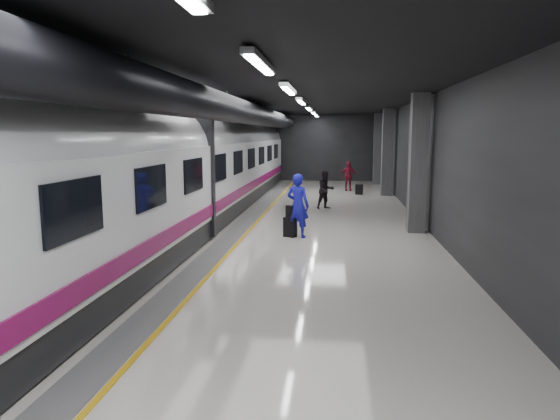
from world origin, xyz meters
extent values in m
plane|color=beige|center=(0.00, 0.00, 0.00)|extent=(40.00, 40.00, 0.00)
cube|color=black|center=(0.00, 0.00, 4.50)|extent=(10.00, 40.00, 0.02)
cube|color=#28282B|center=(0.00, 20.00, 2.25)|extent=(10.00, 0.02, 4.50)
cube|color=#28282B|center=(-5.00, 0.00, 2.25)|extent=(0.02, 40.00, 4.50)
cube|color=#28282B|center=(5.00, 0.00, 2.25)|extent=(0.02, 40.00, 4.50)
cube|color=slate|center=(-1.35, 0.00, 0.01)|extent=(0.65, 39.80, 0.01)
cube|color=gold|center=(-0.95, 0.00, 0.01)|extent=(0.10, 39.80, 0.01)
cylinder|color=black|center=(-1.30, 0.00, 3.95)|extent=(0.80, 38.00, 0.80)
cube|color=silver|center=(0.60, -6.00, 4.40)|extent=(0.22, 2.60, 0.10)
cube|color=silver|center=(0.60, -1.00, 4.40)|extent=(0.22, 2.60, 0.10)
cube|color=silver|center=(0.60, 4.00, 4.40)|extent=(0.22, 2.60, 0.10)
cube|color=silver|center=(0.60, 9.00, 4.40)|extent=(0.22, 2.60, 0.10)
cube|color=silver|center=(0.60, 14.00, 4.40)|extent=(0.22, 2.60, 0.10)
cube|color=silver|center=(0.60, 18.00, 4.40)|extent=(0.22, 2.60, 0.10)
cube|color=#515154|center=(4.55, 2.00, 2.25)|extent=(0.55, 0.55, 4.50)
cube|color=#515154|center=(4.55, 12.00, 2.25)|extent=(0.55, 0.55, 4.50)
cube|color=#515154|center=(4.55, 18.00, 2.25)|extent=(0.55, 0.55, 4.50)
cube|color=black|center=(-3.25, 0.00, 0.35)|extent=(2.80, 38.00, 0.60)
cube|color=white|center=(-3.25, 0.00, 1.75)|extent=(2.90, 38.00, 2.20)
cylinder|color=white|center=(-3.25, 0.00, 2.70)|extent=(2.80, 38.00, 2.80)
cube|color=#800B4D|center=(-1.78, 0.00, 0.95)|extent=(0.04, 38.00, 0.35)
cube|color=black|center=(-3.25, 0.00, 2.00)|extent=(3.05, 0.25, 3.80)
cube|color=black|center=(-1.78, -8.00, 2.15)|extent=(0.05, 1.60, 0.85)
cube|color=black|center=(-1.78, -5.00, 2.15)|extent=(0.05, 1.60, 0.85)
cube|color=black|center=(-1.78, -2.00, 2.15)|extent=(0.05, 1.60, 0.85)
cube|color=black|center=(-1.78, 1.00, 2.15)|extent=(0.05, 1.60, 0.85)
cube|color=black|center=(-1.78, 4.00, 2.15)|extent=(0.05, 1.60, 0.85)
cube|color=black|center=(-1.78, 7.00, 2.15)|extent=(0.05, 1.60, 0.85)
cube|color=black|center=(-1.78, 10.00, 2.15)|extent=(0.05, 1.60, 0.85)
cube|color=black|center=(-1.78, 13.00, 2.15)|extent=(0.05, 1.60, 0.85)
cube|color=black|center=(-1.78, 16.00, 2.15)|extent=(0.05, 1.60, 0.85)
imported|color=#1E1CD5|center=(0.74, 0.68, 1.00)|extent=(0.86, 0.71, 2.01)
cube|color=black|center=(0.50, 0.71, 0.31)|extent=(0.45, 0.38, 0.62)
cube|color=black|center=(0.51, 0.70, 0.81)|extent=(0.32, 0.29, 0.38)
imported|color=black|center=(1.48, 6.78, 0.82)|extent=(1.00, 0.94, 1.64)
imported|color=maroon|center=(2.60, 13.91, 0.83)|extent=(0.99, 0.45, 1.65)
cube|color=black|center=(3.16, 12.15, 0.27)|extent=(0.41, 0.32, 0.54)
camera|label=1|loc=(1.90, -14.63, 3.21)|focal=32.00mm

